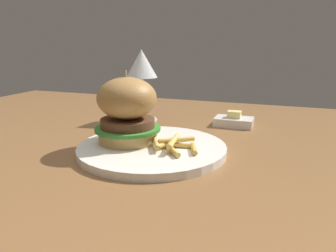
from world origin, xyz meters
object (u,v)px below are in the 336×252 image
main_plate (152,149)px  wine_glass (142,67)px  butter_dish (234,121)px  burger_sandwich (127,110)px

main_plate → wine_glass: size_ratio=1.52×
wine_glass → butter_dish: bearing=5.8°
wine_glass → butter_dish: 0.26m
main_plate → burger_sandwich: (-0.05, 0.00, 0.07)m
wine_glass → butter_dish: size_ratio=1.99×
burger_sandwich → wine_glass: bearing=107.6°
burger_sandwich → butter_dish: 0.29m
main_plate → wine_glass: 0.28m
main_plate → wine_glass: wine_glass is taller
main_plate → butter_dish: size_ratio=3.02×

